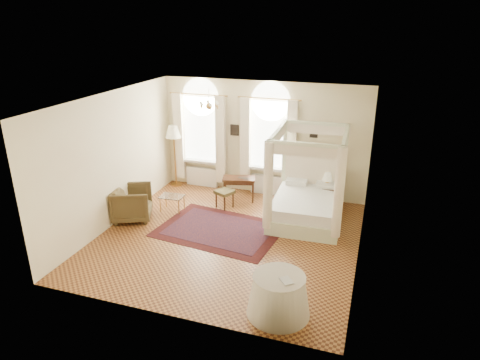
% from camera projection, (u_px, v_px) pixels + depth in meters
% --- Properties ---
extents(ground, '(6.00, 6.00, 0.00)m').
position_uv_depth(ground, '(228.00, 238.00, 10.22)').
color(ground, '#A1642E').
rests_on(ground, ground).
extents(room_walls, '(6.00, 6.00, 6.00)m').
position_uv_depth(room_walls, '(227.00, 159.00, 9.50)').
color(room_walls, '#FEF3C1').
rests_on(room_walls, ground).
extents(window_left, '(1.62, 0.27, 3.29)m').
position_uv_depth(window_left, '(201.00, 140.00, 12.78)').
color(window_left, white).
rests_on(window_left, room_walls).
extents(window_right, '(1.62, 0.27, 3.29)m').
position_uv_depth(window_right, '(268.00, 146.00, 12.17)').
color(window_right, white).
rests_on(window_right, room_walls).
extents(chandelier, '(0.51, 0.45, 0.50)m').
position_uv_depth(chandelier, '(209.00, 105.00, 10.50)').
color(chandelier, '#AD7D39').
rests_on(chandelier, room_walls).
extents(wall_pictures, '(2.54, 0.03, 0.39)m').
position_uv_depth(wall_pictures, '(266.00, 131.00, 12.14)').
color(wall_pictures, black).
rests_on(wall_pictures, room_walls).
extents(canopy_bed, '(1.89, 2.28, 2.38)m').
position_uv_depth(canopy_bed, '(307.00, 202.00, 10.85)').
color(canopy_bed, beige).
rests_on(canopy_bed, ground).
extents(nightstand, '(0.53, 0.50, 0.66)m').
position_uv_depth(nightstand, '(330.00, 199.00, 11.56)').
color(nightstand, '#3B2010').
rests_on(nightstand, ground).
extents(nightstand_lamp, '(0.27, 0.27, 0.39)m').
position_uv_depth(nightstand_lamp, '(328.00, 178.00, 11.41)').
color(nightstand_lamp, '#AD7D39').
rests_on(nightstand_lamp, nightstand).
extents(writing_desk, '(1.00, 0.69, 0.68)m').
position_uv_depth(writing_desk, '(239.00, 181.00, 12.10)').
color(writing_desk, '#3B2010').
rests_on(writing_desk, ground).
extents(laptop, '(0.36, 0.26, 0.03)m').
position_uv_depth(laptop, '(244.00, 178.00, 12.01)').
color(laptop, black).
rests_on(laptop, writing_desk).
extents(stool, '(0.58, 0.58, 0.50)m').
position_uv_depth(stool, '(225.00, 193.00, 11.70)').
color(stool, '#4D4521').
rests_on(stool, ground).
extents(armchair, '(1.27, 1.26, 0.89)m').
position_uv_depth(armchair, '(132.00, 203.00, 11.02)').
color(armchair, '#47381E').
rests_on(armchair, ground).
extents(coffee_table, '(0.64, 0.46, 0.43)m').
position_uv_depth(coffee_table, '(172.00, 197.00, 11.51)').
color(coffee_table, silver).
rests_on(coffee_table, ground).
extents(floor_lamp, '(0.49, 0.49, 1.90)m').
position_uv_depth(floor_lamp, '(174.00, 135.00, 12.82)').
color(floor_lamp, '#AD7D39').
rests_on(floor_lamp, ground).
extents(oriental_rug, '(3.18, 2.46, 0.01)m').
position_uv_depth(oriental_rug, '(220.00, 230.00, 10.59)').
color(oriental_rug, '#461110').
rests_on(oriental_rug, ground).
extents(side_table, '(1.13, 1.13, 0.77)m').
position_uv_depth(side_table, '(279.00, 295.00, 7.50)').
color(side_table, beige).
rests_on(side_table, ground).
extents(book, '(0.29, 0.30, 0.02)m').
position_uv_depth(book, '(282.00, 282.00, 7.18)').
color(book, black).
rests_on(book, side_table).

